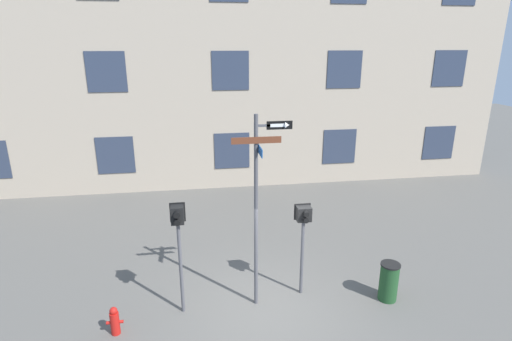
{
  "coord_description": "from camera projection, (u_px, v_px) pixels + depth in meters",
  "views": [
    {
      "loc": [
        -1.49,
        -7.86,
        6.04
      ],
      "look_at": [
        -0.23,
        0.34,
        3.4
      ],
      "focal_mm": 28.0,
      "sensor_mm": 36.0,
      "label": 1
    }
  ],
  "objects": [
    {
      "name": "street_sign_pole",
      "position": [
        259.0,
        198.0,
        8.91
      ],
      "size": [
        1.32,
        0.89,
        4.64
      ],
      "color": "#4C4C51",
      "rests_on": "ground_plane"
    },
    {
      "name": "pedestrian_signal_left",
      "position": [
        178.0,
        231.0,
        8.8
      ],
      "size": [
        0.34,
        0.4,
        2.71
      ],
      "color": "#4C4C51",
      "rests_on": "ground_plane"
    },
    {
      "name": "pedestrian_signal_right",
      "position": [
        303.0,
        225.0,
        9.57
      ],
      "size": [
        0.4,
        0.4,
        2.38
      ],
      "color": "#4C4C51",
      "rests_on": "ground_plane"
    },
    {
      "name": "trash_bin",
      "position": [
        389.0,
        281.0,
        9.75
      ],
      "size": [
        0.48,
        0.48,
        0.98
      ],
      "color": "#1E4723",
      "rests_on": "ground_plane"
    },
    {
      "name": "building_facade",
      "position": [
        229.0,
        27.0,
        15.83
      ],
      "size": [
        24.0,
        0.64,
        13.33
      ],
      "color": "tan",
      "rests_on": "ground_plane"
    },
    {
      "name": "ground_plane",
      "position": [
        268.0,
        311.0,
        9.46
      ],
      "size": [
        60.0,
        60.0,
        0.0
      ],
      "primitive_type": "plane",
      "color": "#595651"
    },
    {
      "name": "fire_hydrant",
      "position": [
        115.0,
        321.0,
        8.62
      ],
      "size": [
        0.36,
        0.2,
        0.66
      ],
      "color": "red",
      "rests_on": "ground_plane"
    }
  ]
}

